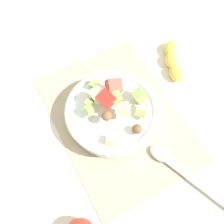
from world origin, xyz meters
TOP-DOWN VIEW (x-y plane):
  - ground_plane at (0.00, 0.00)m, footprint 2.40×2.40m
  - placemat at (0.00, 0.00)m, footprint 0.45×0.32m
  - salad_bowl at (0.01, 0.01)m, footprint 0.25×0.25m
  - serving_spoon at (-0.19, -0.07)m, footprint 0.24×0.12m
  - banana_whole at (0.09, -0.23)m, footprint 0.15×0.09m

SIDE VIEW (x-z plane):
  - ground_plane at x=0.00m, z-range 0.00..0.00m
  - placemat at x=0.00m, z-range 0.00..0.01m
  - serving_spoon at x=-0.19m, z-range 0.00..0.02m
  - banana_whole at x=0.09m, z-range 0.00..0.04m
  - salad_bowl at x=0.01m, z-range -0.02..0.10m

